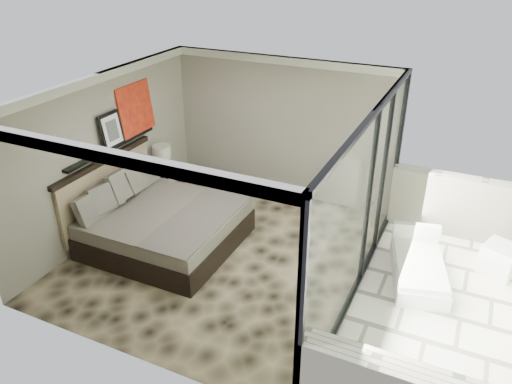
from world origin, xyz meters
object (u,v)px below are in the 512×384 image
at_px(bed, 160,223).
at_px(ottoman, 500,259).
at_px(lounger, 418,268).
at_px(table_lamp, 162,157).
at_px(nightstand, 166,186).

distance_m(bed, ottoman, 5.52).
height_order(bed, lounger, bed).
bearing_deg(ottoman, lounger, -148.52).
bearing_deg(lounger, table_lamp, 159.19).
height_order(ottoman, lounger, lounger).
height_order(bed, ottoman, bed).
relative_size(bed, nightstand, 4.32).
xyz_separation_m(table_lamp, lounger, (5.03, -0.51, -0.75)).
relative_size(bed, lounger, 1.45).
xyz_separation_m(nightstand, ottoman, (6.14, 0.13, -0.03)).
height_order(nightstand, table_lamp, table_lamp).
relative_size(table_lamp, lounger, 0.39).
distance_m(nightstand, lounger, 5.05).
xyz_separation_m(bed, ottoman, (5.30, 1.53, -0.14)).
bearing_deg(lounger, ottoman, 16.48).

